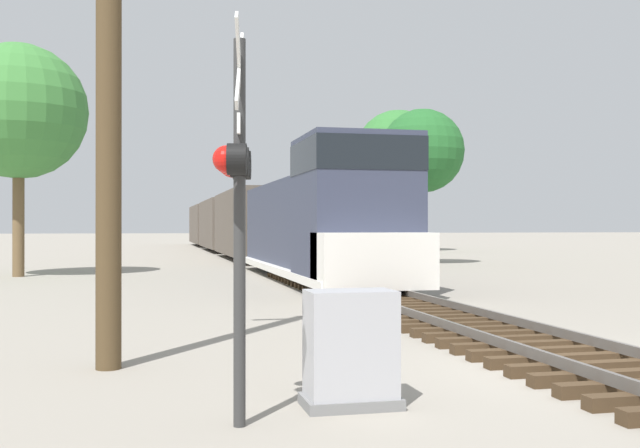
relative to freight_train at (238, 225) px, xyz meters
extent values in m
plane|color=gray|center=(0.00, -40.55, -2.06)|extent=(400.00, 400.00, 0.00)
cube|color=#42301E|center=(0.00, -41.45, -1.98)|extent=(2.60, 0.22, 0.16)
cube|color=#42301E|center=(0.00, -40.85, -1.98)|extent=(2.60, 0.22, 0.16)
cube|color=#42301E|center=(0.00, -40.25, -1.98)|extent=(2.60, 0.22, 0.16)
cube|color=#42301E|center=(0.00, -39.65, -1.98)|extent=(2.60, 0.22, 0.16)
cube|color=#42301E|center=(0.00, -39.05, -1.98)|extent=(2.60, 0.22, 0.16)
cube|color=#42301E|center=(0.00, -38.45, -1.98)|extent=(2.60, 0.22, 0.16)
cube|color=#42301E|center=(0.00, -37.85, -1.98)|extent=(2.60, 0.22, 0.16)
cube|color=#42301E|center=(0.00, -37.25, -1.98)|extent=(2.60, 0.22, 0.16)
cube|color=#42301E|center=(0.00, -36.65, -1.98)|extent=(2.60, 0.22, 0.16)
cube|color=#42301E|center=(0.00, -36.05, -1.98)|extent=(2.60, 0.22, 0.16)
cube|color=#42301E|center=(0.00, -35.45, -1.98)|extent=(2.60, 0.22, 0.16)
cube|color=#42301E|center=(0.00, -34.85, -1.98)|extent=(2.60, 0.22, 0.16)
cube|color=#42301E|center=(0.00, -34.25, -1.98)|extent=(2.60, 0.22, 0.16)
cube|color=#42301E|center=(0.00, -33.65, -1.98)|extent=(2.60, 0.22, 0.16)
cube|color=#42301E|center=(0.00, -33.05, -1.98)|extent=(2.60, 0.22, 0.16)
cube|color=#42301E|center=(0.00, -32.45, -1.98)|extent=(2.60, 0.22, 0.16)
cube|color=#42301E|center=(0.00, -31.85, -1.98)|extent=(2.60, 0.22, 0.16)
cube|color=#42301E|center=(0.00, -31.25, -1.98)|extent=(2.60, 0.22, 0.16)
cube|color=#42301E|center=(0.00, -30.65, -1.98)|extent=(2.60, 0.22, 0.16)
cube|color=#42301E|center=(0.00, -30.05, -1.98)|extent=(2.60, 0.22, 0.16)
cube|color=#42301E|center=(0.00, -29.45, -1.98)|extent=(2.60, 0.22, 0.16)
cube|color=#42301E|center=(0.00, -28.85, -1.98)|extent=(2.60, 0.22, 0.16)
cube|color=#42301E|center=(0.00, -28.25, -1.98)|extent=(2.60, 0.22, 0.16)
cube|color=#42301E|center=(0.00, -27.65, -1.98)|extent=(2.60, 0.22, 0.16)
cube|color=#42301E|center=(0.00, -27.05, -1.98)|extent=(2.60, 0.22, 0.16)
cube|color=#42301E|center=(0.00, -26.45, -1.98)|extent=(2.60, 0.22, 0.16)
cube|color=#42301E|center=(0.00, -25.85, -1.98)|extent=(2.60, 0.22, 0.16)
cube|color=#42301E|center=(0.00, -25.25, -1.98)|extent=(2.60, 0.22, 0.16)
cube|color=#42301E|center=(0.00, -24.65, -1.98)|extent=(2.60, 0.22, 0.16)
cube|color=#42301E|center=(0.00, -24.05, -1.98)|extent=(2.60, 0.22, 0.16)
cube|color=#42301E|center=(0.00, -23.45, -1.98)|extent=(2.60, 0.22, 0.16)
cube|color=#42301E|center=(0.00, -22.85, -1.98)|extent=(2.60, 0.22, 0.16)
cube|color=#42301E|center=(0.00, -22.25, -1.98)|extent=(2.60, 0.22, 0.16)
cube|color=#42301E|center=(0.00, -21.65, -1.98)|extent=(2.60, 0.22, 0.16)
cube|color=#42301E|center=(0.00, -21.05, -1.98)|extent=(2.60, 0.22, 0.16)
cube|color=#56514C|center=(-0.72, -40.55, -1.83)|extent=(0.07, 160.00, 0.15)
cube|color=#56514C|center=(0.72, -40.55, -1.83)|extent=(0.07, 160.00, 0.15)
cube|color=#33384C|center=(0.00, -20.76, -0.09)|extent=(2.62, 11.63, 3.32)
cube|color=#33384C|center=(0.00, -28.90, 0.38)|extent=(3.08, 3.65, 4.26)
cube|color=black|center=(0.00, -28.90, 1.89)|extent=(3.11, 3.69, 0.94)
cube|color=white|center=(0.00, -30.72, -1.01)|extent=(3.08, 1.66, 1.49)
cube|color=white|center=(0.00, -23.25, -1.63)|extent=(3.14, 16.28, 0.24)
cube|color=black|center=(0.00, -28.65, -1.56)|extent=(1.58, 2.20, 1.00)
cube|color=black|center=(0.00, -17.85, -1.56)|extent=(1.58, 2.20, 1.00)
cube|color=brown|center=(0.00, -6.22, 0.09)|extent=(2.93, 13.99, 3.68)
cube|color=black|center=(0.00, -10.77, -1.61)|extent=(1.58, 2.20, 0.90)
cube|color=black|center=(0.00, -1.67, -1.61)|extent=(1.58, 2.20, 0.90)
cube|color=brown|center=(0.00, 9.50, 0.09)|extent=(2.93, 13.99, 3.68)
cube|color=black|center=(0.00, 4.95, -1.61)|extent=(1.58, 2.20, 0.90)
cube|color=black|center=(0.00, 14.05, -1.61)|extent=(1.58, 2.20, 0.90)
cube|color=brown|center=(0.00, 25.22, 0.09)|extent=(2.93, 13.99, 3.68)
cube|color=black|center=(0.00, 20.67, -1.61)|extent=(1.58, 2.20, 0.90)
cube|color=black|center=(0.00, 29.77, -1.61)|extent=(1.58, 2.20, 0.90)
cylinder|color=#333333|center=(-4.97, -42.41, -0.15)|extent=(0.12, 0.12, 3.82)
cube|color=white|center=(-4.97, -42.41, 1.45)|extent=(0.20, 0.92, 0.93)
cube|color=white|center=(-4.97, -42.41, 1.45)|extent=(0.20, 0.92, 0.93)
cube|color=black|center=(-4.97, -42.41, 0.54)|extent=(0.22, 0.86, 0.06)
cylinder|color=black|center=(-4.90, -42.07, 0.54)|extent=(0.23, 0.33, 0.30)
sphere|color=red|center=(-5.00, -42.05, 0.54)|extent=(0.26, 0.26, 0.26)
cylinder|color=black|center=(-4.97, -42.41, 0.54)|extent=(0.23, 0.33, 0.30)
sphere|color=red|center=(-5.07, -42.40, 0.54)|extent=(0.26, 0.26, 0.26)
cylinder|color=black|center=(-5.03, -42.76, 0.54)|extent=(0.23, 0.33, 0.30)
sphere|color=red|center=(-5.13, -42.74, 0.54)|extent=(0.26, 0.26, 0.26)
cube|color=white|center=(-4.97, -42.41, 0.90)|extent=(0.09, 0.32, 0.20)
cube|color=slate|center=(-3.69, -41.90, -2.00)|extent=(1.05, 0.66, 0.12)
cube|color=#ADADB2|center=(-3.69, -41.90, -1.37)|extent=(0.95, 0.60, 1.15)
cylinder|color=#4C3A23|center=(-6.38, -39.06, 2.58)|extent=(0.35, 0.35, 9.28)
cylinder|color=brown|center=(-10.76, -18.76, 0.37)|extent=(0.44, 0.44, 4.87)
sphere|color=#3D7F38|center=(-10.76, -18.76, 4.39)|extent=(5.27, 5.27, 5.27)
cylinder|color=brown|center=(7.93, -13.50, 0.21)|extent=(0.54, 0.54, 4.55)
sphere|color=#236028|center=(7.93, -13.50, 3.78)|extent=(4.31, 4.31, 4.31)
cylinder|color=brown|center=(13.29, 6.01, 0.80)|extent=(0.32, 0.32, 5.72)
sphere|color=#337533|center=(13.29, 6.01, 5.67)|extent=(6.71, 6.71, 6.71)
camera|label=1|loc=(-5.85, -49.76, -0.09)|focal=42.00mm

